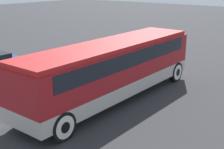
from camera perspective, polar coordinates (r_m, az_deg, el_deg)
ground_plane at (r=16.08m, az=-0.00°, el=-4.54°), size 120.00×120.00×0.00m
tour_bus at (r=15.58m, az=0.22°, el=1.75°), size 11.30×2.68×2.96m
parked_car_near at (r=23.15m, az=-3.79°, el=3.90°), size 4.66×1.95×1.31m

